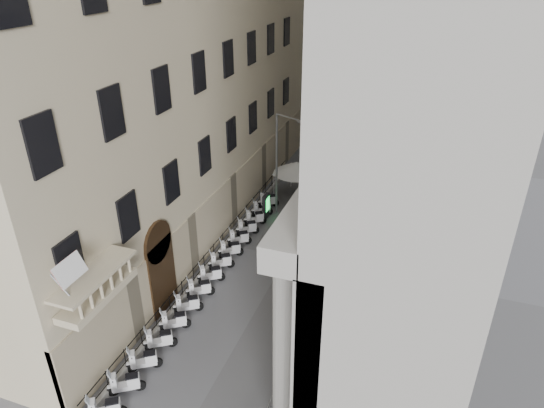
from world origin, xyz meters
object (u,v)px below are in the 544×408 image
(pedestrian_a, at_px, (325,212))
(security_tent, at_px, (294,165))
(street_lamp, at_px, (280,157))
(pedestrian_b, at_px, (351,211))
(info_kiosk, at_px, (266,206))

(pedestrian_a, bearing_deg, security_tent, -30.22)
(street_lamp, xyz_separation_m, pedestrian_b, (5.37, 0.62, -3.80))
(security_tent, distance_m, pedestrian_a, 5.67)
(pedestrian_a, bearing_deg, street_lamp, 12.63)
(security_tent, xyz_separation_m, pedestrian_b, (5.33, -3.10, -1.63))
(street_lamp, relative_size, info_kiosk, 4.10)
(security_tent, xyz_separation_m, info_kiosk, (-0.78, -4.63, -1.56))
(street_lamp, relative_size, pedestrian_a, 3.96)
(street_lamp, bearing_deg, info_kiosk, -104.17)
(security_tent, distance_m, pedestrian_b, 6.38)
(street_lamp, distance_m, pedestrian_b, 6.61)
(pedestrian_b, bearing_deg, pedestrian_a, 68.94)
(info_kiosk, distance_m, pedestrian_b, 6.30)
(pedestrian_b, bearing_deg, info_kiosk, 53.15)
(street_lamp, distance_m, pedestrian_a, 5.21)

